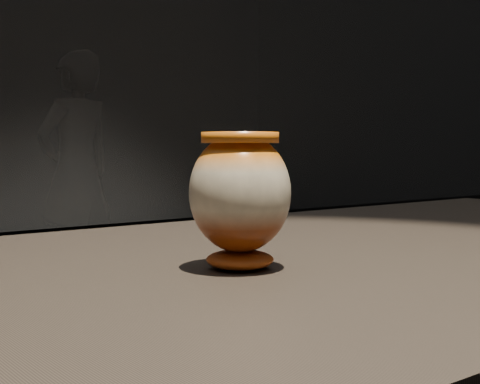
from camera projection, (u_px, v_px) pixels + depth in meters
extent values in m
cube|color=black|center=(275.00, 277.00, 0.83)|extent=(2.00, 0.80, 0.05)
ellipsoid|color=maroon|center=(240.00, 260.00, 0.75)|extent=(0.10, 0.10, 0.02)
ellipsoid|color=beige|center=(240.00, 193.00, 0.74)|extent=(0.14, 0.14, 0.13)
cylinder|color=orange|center=(240.00, 138.00, 0.74)|extent=(0.11, 0.11, 0.01)
imported|color=black|center=(76.00, 172.00, 4.69)|extent=(0.71, 0.56, 1.70)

